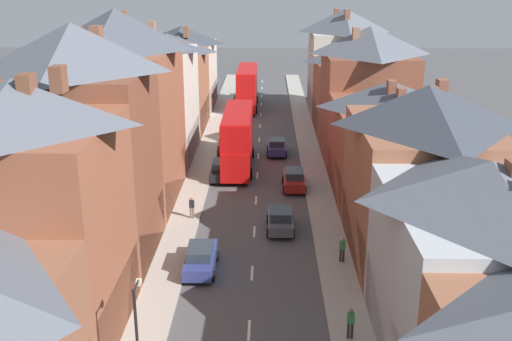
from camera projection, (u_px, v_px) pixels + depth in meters
pavement_left at (202, 168)px, 54.77m from camera, size 2.20×104.00×0.14m
pavement_right at (313, 168)px, 54.58m from camera, size 2.20×104.00×0.14m
centre_line_dashes at (257, 176)px, 52.79m from camera, size 0.14×97.80×0.01m
terrace_row_left at (112, 133)px, 42.40m from camera, size 8.00×83.44×14.63m
terrace_row_right at (395, 142)px, 43.70m from camera, size 8.00×78.93×12.92m
double_decker_bus_lead at (247, 87)px, 78.18m from camera, size 2.74×10.80×5.30m
double_decker_bus_mid_street at (238, 138)px, 54.01m from camera, size 2.74×10.80×5.30m
car_near_blue at (294, 179)px, 49.42m from camera, size 1.90×4.27×1.67m
car_near_silver at (228, 143)px, 59.70m from camera, size 1.90×4.16×1.69m
car_parked_left_a at (200, 258)px, 35.80m from camera, size 1.90×4.39×1.64m
car_parked_right_a at (221, 169)px, 51.85m from camera, size 1.90×4.52×1.63m
car_mid_black at (277, 147)px, 58.66m from camera, size 1.90×3.90×1.61m
car_parked_left_b at (280, 220)px, 41.38m from camera, size 1.90×3.96×1.61m
pedestrian_near_right at (351, 322)px, 28.86m from camera, size 0.36×0.22×1.61m
pedestrian_mid_left at (342, 248)px, 36.59m from camera, size 0.36×0.22×1.61m
pedestrian_mid_right at (192, 206)px, 43.08m from camera, size 0.36×0.22×1.61m
street_lamp at (138, 338)px, 23.80m from camera, size 0.20×1.12×5.50m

